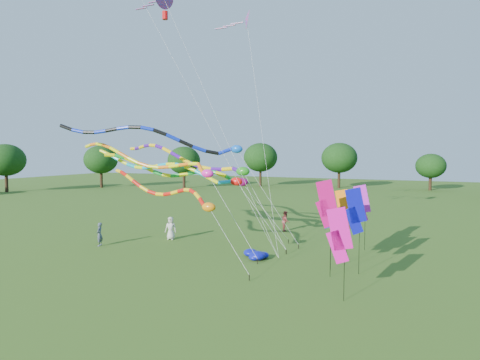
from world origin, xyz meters
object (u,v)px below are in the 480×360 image
at_px(tube_kite_red, 174,194).
at_px(person_a, 171,228).
at_px(person_b, 99,234).
at_px(person_c, 286,221).
at_px(tube_kite_orange, 156,161).
at_px(blue_nylon_heap, 257,255).

distance_m(tube_kite_red, person_a, 6.13).
distance_m(tube_kite_red, person_b, 7.19).
height_order(tube_kite_red, person_c, tube_kite_red).
height_order(tube_kite_orange, blue_nylon_heap, tube_kite_orange).
distance_m(person_a, person_b, 4.97).
bearing_deg(person_a, blue_nylon_heap, -33.60).
height_order(blue_nylon_heap, person_c, person_c).
relative_size(person_a, person_c, 1.03).
height_order(person_b, person_c, person_c).
bearing_deg(person_c, tube_kite_orange, 126.35).
xyz_separation_m(blue_nylon_heap, person_c, (-0.87, 8.78, 0.59)).
bearing_deg(person_a, tube_kite_orange, -98.61).
relative_size(person_b, person_c, 0.98).
relative_size(tube_kite_red, person_b, 6.90).
xyz_separation_m(tube_kite_orange, person_c, (6.52, 8.57, -4.99)).
relative_size(tube_kite_red, person_a, 6.60).
height_order(blue_nylon_heap, person_a, person_a).
bearing_deg(blue_nylon_heap, person_a, 162.96).
bearing_deg(blue_nylon_heap, person_c, 95.67).
xyz_separation_m(tube_kite_orange, person_a, (-0.30, 2.16, -4.97)).
distance_m(blue_nylon_heap, person_c, 8.84).
distance_m(tube_kite_red, person_c, 11.75).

